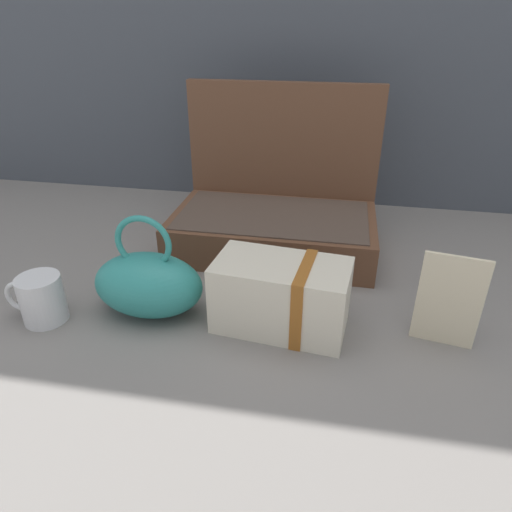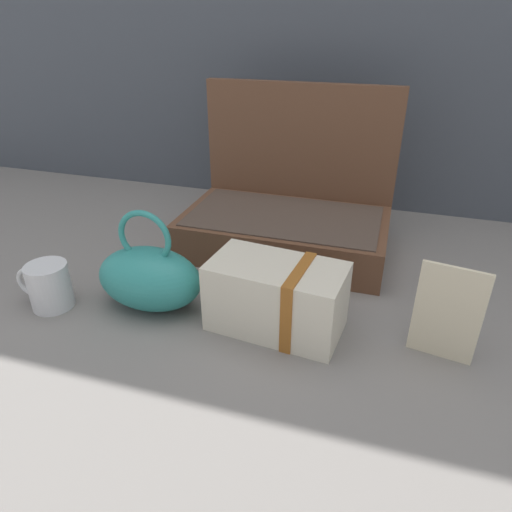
# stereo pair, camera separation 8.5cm
# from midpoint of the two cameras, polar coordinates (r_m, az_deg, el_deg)

# --- Properties ---
(ground_plane) EXTENTS (6.00, 6.00, 0.00)m
(ground_plane) POSITION_cam_midpoint_polar(r_m,az_deg,el_deg) (0.92, -2.26, -5.19)
(ground_plane) COLOR slate
(open_suitcase) EXTENTS (0.47, 0.29, 0.36)m
(open_suitcase) POSITION_cam_midpoint_polar(r_m,az_deg,el_deg) (1.10, 0.21, 5.41)
(open_suitcase) COLOR brown
(open_suitcase) RESTS_ON ground_plane
(teal_pouch_handbag) EXTENTS (0.20, 0.13, 0.20)m
(teal_pouch_handbag) POSITION_cam_midpoint_polar(r_m,az_deg,el_deg) (0.88, -16.00, -3.38)
(teal_pouch_handbag) COLOR teal
(teal_pouch_handbag) RESTS_ON ground_plane
(cream_toiletry_bag) EXTENTS (0.25, 0.15, 0.13)m
(cream_toiletry_bag) POSITION_cam_midpoint_polar(r_m,az_deg,el_deg) (0.81, 0.35, -5.05)
(cream_toiletry_bag) COLOR beige
(cream_toiletry_bag) RESTS_ON ground_plane
(coffee_mug) EXTENTS (0.11, 0.08, 0.09)m
(coffee_mug) POSITION_cam_midpoint_polar(r_m,az_deg,el_deg) (0.94, -27.64, -4.83)
(coffee_mug) COLOR silver
(coffee_mug) RESTS_ON ground_plane
(info_card_left) EXTENTS (0.10, 0.02, 0.17)m
(info_card_left) POSITION_cam_midpoint_polar(r_m,az_deg,el_deg) (0.80, 20.17, -5.40)
(info_card_left) COLOR beige
(info_card_left) RESTS_ON ground_plane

